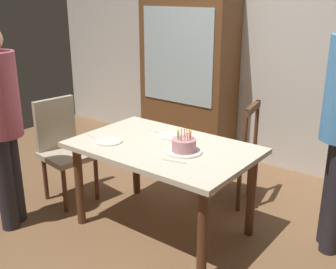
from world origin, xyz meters
TOP-DOWN VIEW (x-y plane):
  - ground at (0.00, 0.00)m, footprint 6.40×6.40m
  - back_wall at (0.00, 1.85)m, footprint 6.40×0.10m
  - dining_table at (0.00, 0.00)m, footprint 1.42×0.91m
  - birthday_cake at (0.21, -0.02)m, footprint 0.28×0.28m
  - plate_near_celebrant at (-0.39, -0.20)m, footprint 0.22×0.22m
  - plate_far_side at (-0.07, 0.20)m, footprint 0.22×0.22m
  - fork_near_celebrant at (-0.55, -0.22)m, footprint 0.18×0.05m
  - fork_far_side at (-0.23, 0.21)m, footprint 0.18×0.03m
  - fork_near_guest at (0.27, -0.21)m, footprint 0.18×0.06m
  - chair_spindle_back at (0.18, 0.78)m, footprint 0.52×0.52m
  - chair_upholstered at (-1.10, -0.11)m, footprint 0.50×0.50m
  - person_celebrant at (-1.06, -0.71)m, footprint 0.32×0.32m
  - china_cabinet at (-0.85, 1.56)m, footprint 1.10×0.45m

SIDE VIEW (x-z plane):
  - ground at x=0.00m, z-range 0.00..0.00m
  - chair_spindle_back at x=0.18m, z-range -0.02..0.93m
  - chair_upholstered at x=-1.10m, z-range 0.06..1.01m
  - dining_table at x=0.00m, z-range 0.27..1.01m
  - fork_near_celebrant at x=-0.55m, z-range 0.74..0.75m
  - fork_far_side at x=-0.23m, z-range 0.74..0.75m
  - fork_near_guest at x=0.27m, z-range 0.74..0.75m
  - plate_near_celebrant at x=-0.39m, z-range 0.74..0.75m
  - plate_far_side at x=-0.07m, z-range 0.74..0.75m
  - birthday_cake at x=0.21m, z-range 0.70..0.87m
  - person_celebrant at x=-1.06m, z-range 0.11..1.75m
  - china_cabinet at x=-0.85m, z-range 0.00..1.90m
  - back_wall at x=0.00m, z-range 0.00..2.60m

